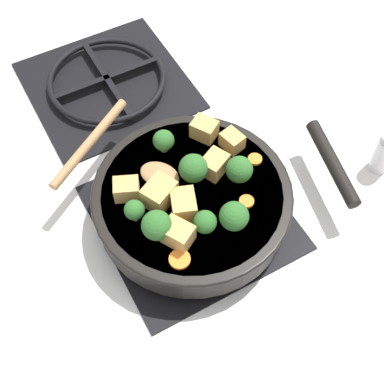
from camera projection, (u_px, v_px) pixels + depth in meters
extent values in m
plane|color=silver|center=(192.00, 218.00, 0.93)|extent=(2.40, 2.40, 0.00)
cube|color=black|center=(192.00, 217.00, 0.93)|extent=(0.31, 0.31, 0.01)
torus|color=black|center=(192.00, 212.00, 0.91)|extent=(0.24, 0.24, 0.01)
cube|color=black|center=(192.00, 212.00, 0.91)|extent=(0.01, 0.23, 0.01)
cube|color=black|center=(192.00, 212.00, 0.91)|extent=(0.23, 0.01, 0.01)
cube|color=black|center=(108.00, 85.00, 1.10)|extent=(0.31, 0.31, 0.01)
torus|color=black|center=(107.00, 79.00, 1.09)|extent=(0.24, 0.24, 0.01)
cube|color=black|center=(107.00, 79.00, 1.09)|extent=(0.01, 0.23, 0.01)
cube|color=black|center=(107.00, 79.00, 1.09)|extent=(0.23, 0.01, 0.01)
cylinder|color=black|center=(192.00, 201.00, 0.89)|extent=(0.32, 0.32, 0.06)
cylinder|color=brown|center=(192.00, 200.00, 0.88)|extent=(0.30, 0.30, 0.05)
torus|color=black|center=(192.00, 193.00, 0.87)|extent=(0.33, 0.33, 0.01)
cylinder|color=black|center=(332.00, 163.00, 0.91)|extent=(0.06, 0.18, 0.02)
ellipsoid|color=#A87A4C|center=(160.00, 175.00, 0.87)|extent=(0.08, 0.08, 0.01)
cylinder|color=#A87A4C|center=(90.00, 143.00, 0.91)|extent=(0.18, 0.13, 0.02)
cube|color=tan|center=(178.00, 234.00, 0.80)|extent=(0.05, 0.06, 0.04)
cube|color=tan|center=(214.00, 165.00, 0.87)|extent=(0.05, 0.05, 0.03)
cube|color=tan|center=(232.00, 141.00, 0.90)|extent=(0.04, 0.04, 0.03)
cube|color=tan|center=(159.00, 194.00, 0.84)|extent=(0.06, 0.06, 0.04)
cube|color=tan|center=(126.00, 189.00, 0.85)|extent=(0.05, 0.05, 0.03)
cube|color=tan|center=(183.00, 205.00, 0.83)|extent=(0.05, 0.06, 0.04)
cube|color=tan|center=(204.00, 129.00, 0.91)|extent=(0.05, 0.05, 0.03)
cylinder|color=#709956|center=(166.00, 147.00, 0.90)|extent=(0.01, 0.01, 0.01)
sphere|color=#2D6628|center=(165.00, 140.00, 0.89)|extent=(0.04, 0.04, 0.04)
cylinder|color=#709956|center=(158.00, 233.00, 0.81)|extent=(0.01, 0.01, 0.01)
sphere|color=#2D6628|center=(157.00, 225.00, 0.79)|extent=(0.05, 0.05, 0.05)
cylinder|color=#709956|center=(193.00, 177.00, 0.87)|extent=(0.01, 0.01, 0.01)
sphere|color=#2D6628|center=(193.00, 168.00, 0.85)|extent=(0.05, 0.05, 0.05)
cylinder|color=#709956|center=(136.00, 216.00, 0.83)|extent=(0.01, 0.01, 0.01)
sphere|color=#2D6628|center=(134.00, 210.00, 0.82)|extent=(0.03, 0.03, 0.03)
cylinder|color=#709956|center=(238.00, 178.00, 0.87)|extent=(0.01, 0.01, 0.01)
sphere|color=#2D6628|center=(239.00, 169.00, 0.85)|extent=(0.04, 0.04, 0.04)
cylinder|color=#709956|center=(205.00, 228.00, 0.82)|extent=(0.01, 0.01, 0.01)
sphere|color=#2D6628|center=(205.00, 222.00, 0.80)|extent=(0.04, 0.04, 0.04)
cylinder|color=#709956|center=(233.00, 224.00, 0.82)|extent=(0.01, 0.01, 0.01)
sphere|color=#2D6628|center=(234.00, 216.00, 0.80)|extent=(0.05, 0.05, 0.05)
cylinder|color=orange|center=(247.00, 201.00, 0.85)|extent=(0.02, 0.02, 0.01)
cylinder|color=orange|center=(255.00, 159.00, 0.89)|extent=(0.02, 0.02, 0.01)
cylinder|color=orange|center=(180.00, 259.00, 0.79)|extent=(0.03, 0.03, 0.01)
cylinder|color=white|center=(384.00, 155.00, 0.96)|extent=(0.04, 0.04, 0.07)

